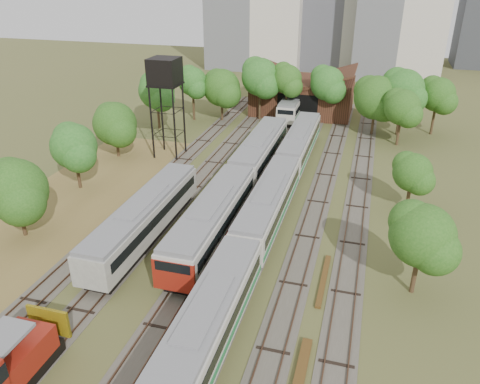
% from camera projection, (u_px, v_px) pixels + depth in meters
% --- Properties ---
extents(ground, '(240.00, 240.00, 0.00)m').
position_uv_depth(ground, '(166.00, 368.00, 28.57)').
color(ground, '#475123').
rests_on(ground, ground).
extents(dry_grass_patch, '(14.00, 60.00, 0.04)m').
position_uv_depth(dry_grass_patch, '(11.00, 254.00, 39.95)').
color(dry_grass_patch, brown).
rests_on(dry_grass_patch, ground).
extents(tracks, '(24.60, 80.00, 0.19)m').
position_uv_depth(tracks, '(256.00, 194.00, 50.35)').
color(tracks, '#4C473D').
rests_on(tracks, ground).
extents(railcar_red_set, '(3.26, 34.58, 4.04)m').
position_uv_depth(railcar_red_set, '(240.00, 181.00, 48.31)').
color(railcar_red_set, black).
rests_on(railcar_red_set, ground).
extents(railcar_green_set, '(3.02, 52.07, 3.73)m').
position_uv_depth(railcar_green_set, '(269.00, 205.00, 43.82)').
color(railcar_green_set, black).
rests_on(railcar_green_set, ground).
extents(railcar_rear, '(2.90, 16.08, 3.58)m').
position_uv_depth(railcar_rear, '(295.00, 103.00, 76.65)').
color(railcar_rear, black).
rests_on(railcar_rear, ground).
extents(old_grey_coach, '(3.02, 18.00, 3.73)m').
position_uv_depth(old_grey_coach, '(145.00, 218.00, 41.44)').
color(old_grey_coach, black).
rests_on(old_grey_coach, ground).
extents(water_tower, '(3.58, 3.58, 12.37)m').
position_uv_depth(water_tower, '(165.00, 74.00, 56.37)').
color(water_tower, black).
rests_on(water_tower, ground).
extents(rail_pile_far, '(0.43, 6.82, 0.22)m').
position_uv_depth(rail_pile_far, '(323.00, 280.00, 36.44)').
color(rail_pile_far, brown).
rests_on(rail_pile_far, ground).
extents(maintenance_shed, '(16.45, 11.55, 7.58)m').
position_uv_depth(maintenance_shed, '(303.00, 95.00, 77.73)').
color(maintenance_shed, '#331D12').
rests_on(maintenance_shed, ground).
extents(tree_band_left, '(7.22, 55.85, 8.39)m').
position_uv_depth(tree_band_left, '(56.00, 155.00, 47.22)').
color(tree_band_left, '#382616').
rests_on(tree_band_left, ground).
extents(tree_band_far, '(40.57, 9.42, 9.63)m').
position_uv_depth(tree_band_far, '(316.00, 87.00, 69.28)').
color(tree_band_far, '#382616').
rests_on(tree_band_far, ground).
extents(tree_band_right, '(5.30, 38.04, 7.67)m').
position_uv_depth(tree_band_right, '(410.00, 155.00, 47.46)').
color(tree_band_right, '#382616').
rests_on(tree_band_right, ground).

